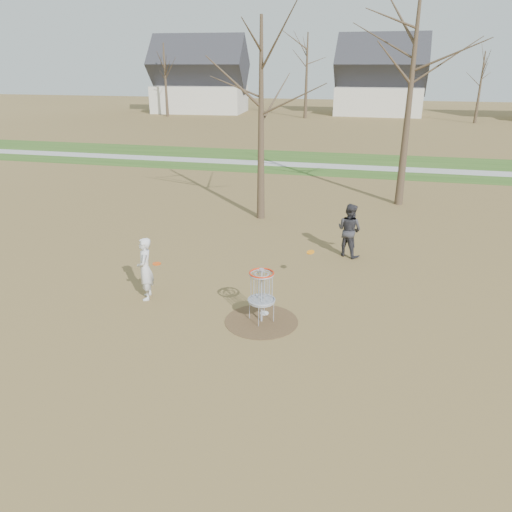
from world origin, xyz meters
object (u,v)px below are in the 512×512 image
Objects in this scene: player_throwing at (349,230)px; disc_grounded at (264,313)px; player_standing at (145,269)px; disc_golf_basket at (262,287)px.

player_throwing is 5.02m from disc_grounded.
player_standing is 7.68× the size of disc_grounded.
player_standing is 6.71m from player_throwing.
player_standing is 3.31m from disc_golf_basket.
player_throwing is 7.94× the size of disc_grounded.
disc_golf_basket is (0.02, -0.39, 0.89)m from disc_grounded.
disc_grounded is at bearing 68.44° from player_standing.
player_throwing is at bearing 70.92° from disc_golf_basket.
disc_grounded is 0.16× the size of disc_golf_basket.
disc_golf_basket is at bearing 100.36° from player_throwing.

